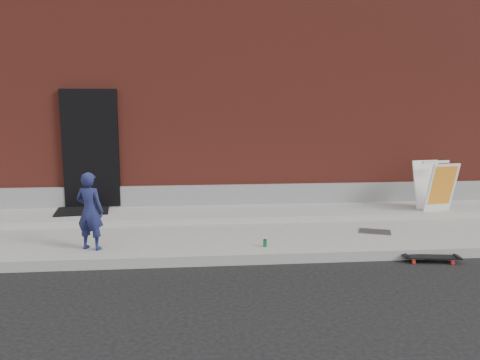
{
  "coord_description": "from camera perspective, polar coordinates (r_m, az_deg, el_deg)",
  "views": [
    {
      "loc": [
        -0.6,
        -6.21,
        2.17
      ],
      "look_at": [
        0.07,
        0.8,
        1.08
      ],
      "focal_mm": 35.0,
      "sensor_mm": 36.0,
      "label": 1
    }
  ],
  "objects": [
    {
      "name": "sidewalk",
      "position": [
        8.02,
        -0.98,
        -6.36
      ],
      "size": [
        20.0,
        3.0,
        0.15
      ],
      "primitive_type": "cube",
      "color": "gray",
      "rests_on": "ground"
    },
    {
      "name": "child",
      "position": [
        7.02,
        -17.83,
        -3.62
      ],
      "size": [
        0.48,
        0.39,
        1.13
      ],
      "primitive_type": "imported",
      "rotation": [
        0.0,
        0.0,
        2.8
      ],
      "color": "#1B204B",
      "rests_on": "sidewalk"
    },
    {
      "name": "ground",
      "position": [
        6.61,
        0.05,
        -10.38
      ],
      "size": [
        80.0,
        80.0,
        0.0
      ],
      "primitive_type": "plane",
      "color": "black",
      "rests_on": "ground"
    },
    {
      "name": "utility_plate",
      "position": [
        8.04,
        16.12,
        -6.05
      ],
      "size": [
        0.58,
        0.48,
        0.01
      ],
      "primitive_type": "cube",
      "rotation": [
        0.0,
        0.0,
        -0.37
      ],
      "color": "#4D4E52",
      "rests_on": "sidewalk"
    },
    {
      "name": "pizza_sign",
      "position": [
        9.56,
        22.69,
        -0.63
      ],
      "size": [
        0.66,
        0.75,
        0.94
      ],
      "color": "silver",
      "rests_on": "apron"
    },
    {
      "name": "doormat",
      "position": [
        9.25,
        -18.64,
        -3.58
      ],
      "size": [
        1.04,
        0.88,
        0.03
      ],
      "primitive_type": "cube",
      "rotation": [
        0.0,
        0.0,
        0.14
      ],
      "color": "black",
      "rests_on": "apron"
    },
    {
      "name": "apron",
      "position": [
        8.86,
        -1.43,
        -4.07
      ],
      "size": [
        20.0,
        1.2,
        0.1
      ],
      "primitive_type": "cube",
      "color": "gray",
      "rests_on": "sidewalk"
    },
    {
      "name": "skateboard",
      "position": [
        7.24,
        22.29,
        -8.73
      ],
      "size": [
        0.8,
        0.32,
        0.09
      ],
      "color": "red",
      "rests_on": "ground"
    },
    {
      "name": "building",
      "position": [
        13.23,
        -2.89,
        10.19
      ],
      "size": [
        20.0,
        8.1,
        5.0
      ],
      "color": "maroon",
      "rests_on": "ground"
    },
    {
      "name": "soda_can",
      "position": [
        6.94,
        3.06,
        -7.69
      ],
      "size": [
        0.08,
        0.08,
        0.11
      ],
      "primitive_type": "cylinder",
      "rotation": [
        0.0,
        0.0,
        0.41
      ],
      "color": "#18783D",
      "rests_on": "sidewalk"
    }
  ]
}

